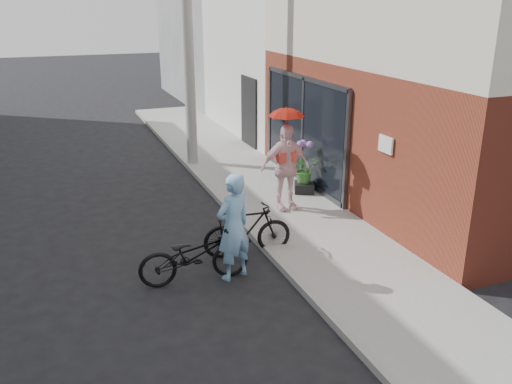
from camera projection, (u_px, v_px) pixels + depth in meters
ground at (223, 271)px, 9.01m from camera, size 80.00×80.00×0.00m
sidewalk at (288, 210)px, 11.46m from camera, size 2.20×24.00×0.12m
curb at (236, 217)px, 11.06m from camera, size 0.12×24.00×0.12m
brick_building at (495, 59)px, 12.22m from camera, size 8.09×8.00×6.00m
plaster_building at (342, 24)px, 18.20m from camera, size 8.00×6.00×7.00m
east_building_far at (264, 18)px, 24.35m from camera, size 8.00×8.00×7.00m
utility_pole at (188, 32)px, 13.48m from camera, size 0.28×0.28×7.00m
officer at (233, 227)px, 8.51m from camera, size 0.75×0.63×1.76m
bike_left at (194, 255)px, 8.52m from camera, size 1.80×0.71×0.93m
bike_right at (248, 230)px, 9.42m from camera, size 1.60×0.58×0.94m
kimono_woman at (285, 167)px, 11.08m from camera, size 1.06×0.46×1.80m
parasol at (286, 109)px, 10.67m from camera, size 0.69×0.69×0.61m
planter at (304, 187)px, 12.31m from camera, size 0.56×0.56×0.23m
potted_plant at (305, 169)px, 12.17m from camera, size 0.57×0.50×0.64m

